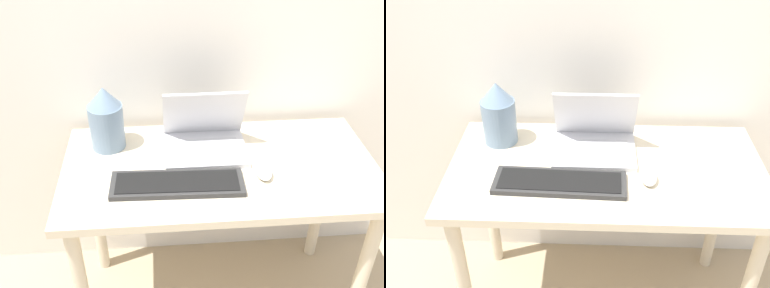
# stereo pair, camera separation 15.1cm
# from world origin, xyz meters

# --- Properties ---
(desk) EXTENTS (1.10, 0.57, 0.73)m
(desk) POSITION_xyz_m (0.00, 0.28, 0.61)
(desk) COLOR beige
(desk) RESTS_ON ground_plane
(laptop) EXTENTS (0.30, 0.24, 0.23)m
(laptop) POSITION_xyz_m (-0.04, 0.39, 0.78)
(laptop) COLOR silver
(laptop) RESTS_ON desk
(keyboard) EXTENTS (0.44, 0.15, 0.02)m
(keyboard) POSITION_xyz_m (-0.16, 0.18, 0.74)
(keyboard) COLOR #2D2D2D
(keyboard) RESTS_ON desk
(mouse) EXTENTS (0.06, 0.10, 0.04)m
(mouse) POSITION_xyz_m (0.14, 0.22, 0.74)
(mouse) COLOR white
(mouse) RESTS_ON desk
(vase) EXTENTS (0.13, 0.13, 0.24)m
(vase) POSITION_xyz_m (-0.40, 0.44, 0.84)
(vase) COLOR slate
(vase) RESTS_ON desk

